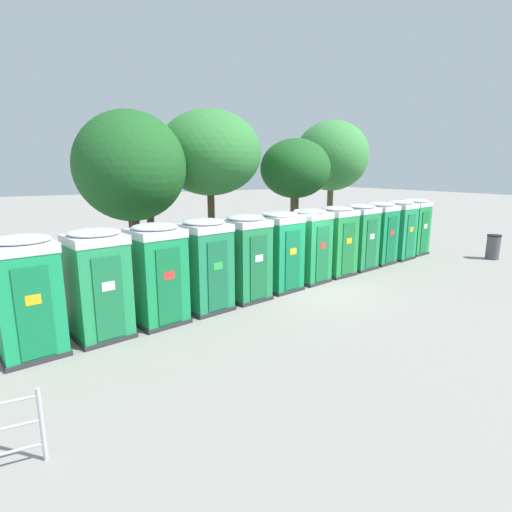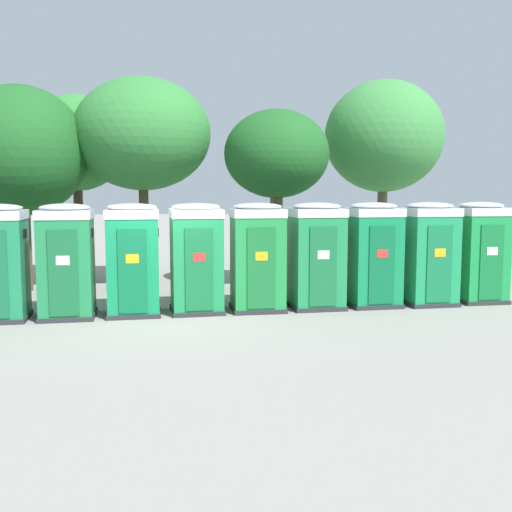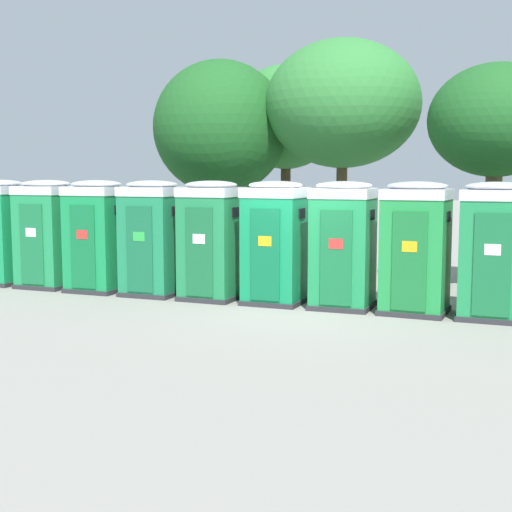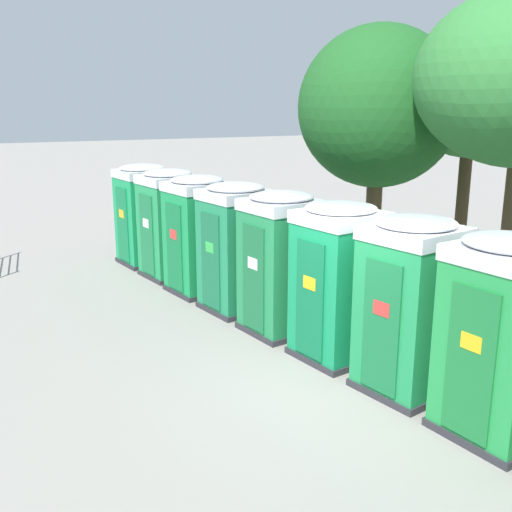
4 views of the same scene
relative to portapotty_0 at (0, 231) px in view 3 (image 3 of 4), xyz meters
The scene contains 14 objects.
ground_plane 8.03m from the portapotty_0, ahead, with size 120.00×120.00×0.00m, color gray.
portapotty_0 is the anchor object (origin of this frame).
portapotty_1 1.44m from the portapotty_0, ahead, with size 1.40×1.39×2.54m.
portapotty_2 2.88m from the portapotty_0, ahead, with size 1.40×1.39×2.54m.
portapotty_3 4.32m from the portapotty_0, ahead, with size 1.39×1.39×2.54m.
portapotty_4 5.75m from the portapotty_0, ahead, with size 1.35×1.37×2.54m.
portapotty_5 7.19m from the portapotty_0, ahead, with size 1.37×1.38×2.54m.
portapotty_6 8.63m from the portapotty_0, ahead, with size 1.39×1.40×2.54m.
portapotty_7 10.07m from the portapotty_0, ahead, with size 1.39×1.36×2.54m.
portapotty_8 11.51m from the portapotty_0, ahead, with size 1.42×1.39×2.54m.
street_tree_0 11.97m from the portapotty_0, 25.63° to the left, with size 3.02×3.02×5.14m.
street_tree_1 8.26m from the portapotty_0, 54.42° to the left, with size 3.05×3.05×5.72m.
street_tree_2 6.28m from the portapotty_0, 53.24° to the left, with size 3.63×3.63×5.72m.
street_tree_4 9.11m from the portapotty_0, 38.77° to the left, with size 3.96×3.96×6.07m.
Camera 3 is at (6.54, -12.30, 2.68)m, focal length 50.00 mm.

